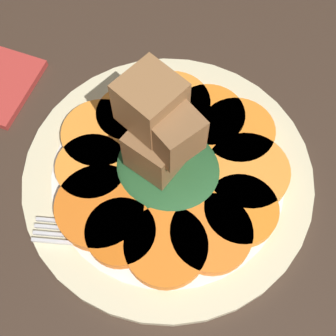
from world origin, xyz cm
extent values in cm
cube|color=#38281E|center=(0.00, 0.00, 1.00)|extent=(120.00, 120.00, 2.00)
cylinder|color=beige|center=(0.00, 0.00, 2.50)|extent=(28.78, 28.78, 1.00)
cylinder|color=white|center=(0.00, 0.00, 2.55)|extent=(23.02, 23.02, 1.00)
cylinder|color=orange|center=(1.80, 7.23, 3.72)|extent=(7.42, 7.42, 1.24)
cylinder|color=orange|center=(-2.23, 7.31, 3.72)|extent=(7.92, 7.92, 1.24)
cylinder|color=orange|center=(-6.03, 4.50, 3.72)|extent=(6.68, 6.68, 1.24)
cylinder|color=orange|center=(-7.80, 1.33, 3.72)|extent=(7.88, 7.88, 1.24)
cylinder|color=orange|center=(-7.04, -2.42, 3.72)|extent=(7.03, 7.03, 1.24)
cylinder|color=orange|center=(-4.62, -5.90, 3.72)|extent=(8.41, 8.41, 1.24)
cylinder|color=orange|center=(-1.80, -7.52, 3.72)|extent=(6.49, 6.49, 1.24)
cylinder|color=orange|center=(2.53, -7.30, 3.72)|extent=(7.62, 7.62, 1.24)
cylinder|color=orange|center=(5.97, -4.70, 3.72)|extent=(7.57, 7.57, 1.24)
cylinder|color=orange|center=(7.87, -1.57, 3.72)|extent=(6.99, 6.99, 1.24)
cylinder|color=orange|center=(7.34, 2.50, 3.72)|extent=(8.16, 8.16, 1.24)
cylinder|color=orange|center=(5.09, 6.51, 3.72)|extent=(7.59, 7.59, 1.24)
ellipsoid|color=#235128|center=(0.00, 0.00, 4.09)|extent=(10.39, 9.35, 1.97)
cube|color=brown|center=(-1.06, -0.36, 7.38)|extent=(5.73, 5.73, 4.61)
cube|color=olive|center=(-2.29, 1.40, 6.80)|extent=(4.56, 4.56, 3.45)
cube|color=brown|center=(0.54, 0.41, 11.09)|extent=(5.51, 5.51, 4.01)
cube|color=olive|center=(-2.12, 1.49, 12.13)|extent=(6.18, 6.18, 4.71)
cube|color=silver|center=(2.42, -6.60, 3.30)|extent=(12.07, 4.34, 0.40)
cube|color=silver|center=(-4.18, -8.44, 3.30)|extent=(2.05, 2.62, 0.40)
cube|color=silver|center=(-6.95, -10.25, 3.30)|extent=(4.72, 1.59, 0.40)
cube|color=silver|center=(-7.13, -9.61, 3.30)|extent=(4.72, 1.59, 0.40)
cube|color=silver|center=(-7.31, -8.97, 3.30)|extent=(4.72, 1.59, 0.40)
cube|color=silver|center=(-7.49, -8.32, 3.30)|extent=(4.72, 1.59, 0.40)
camera|label=1|loc=(7.12, -18.99, 44.50)|focal=50.00mm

